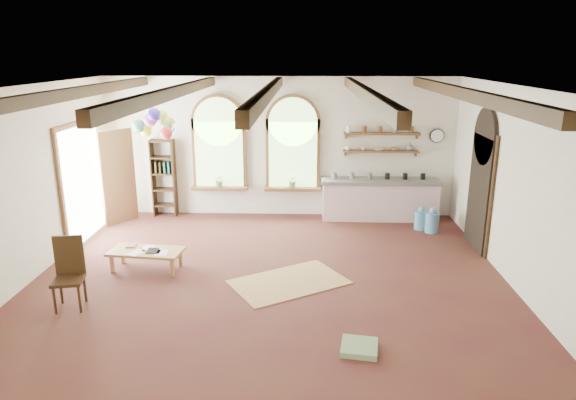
{
  "coord_description": "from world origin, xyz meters",
  "views": [
    {
      "loc": [
        0.6,
        -8.16,
        3.7
      ],
      "look_at": [
        0.29,
        0.6,
        1.18
      ],
      "focal_mm": 32.0,
      "sensor_mm": 36.0,
      "label": 1
    }
  ],
  "objects_px": {
    "kitchen_counter": "(380,199)",
    "balloon_cluster": "(158,123)",
    "side_chair": "(70,288)",
    "coffee_table": "(146,252)"
  },
  "relations": [
    {
      "from": "coffee_table",
      "to": "balloon_cluster",
      "type": "xyz_separation_m",
      "value": [
        -0.21,
        1.98,
        2.01
      ]
    },
    {
      "from": "balloon_cluster",
      "to": "coffee_table",
      "type": "bearing_deg",
      "value": -83.96
    },
    {
      "from": "coffee_table",
      "to": "kitchen_counter",
      "type": "bearing_deg",
      "value": 34.1
    },
    {
      "from": "side_chair",
      "to": "kitchen_counter",
      "type": "bearing_deg",
      "value": 40.62
    },
    {
      "from": "kitchen_counter",
      "to": "balloon_cluster",
      "type": "relative_size",
      "value": 2.3
    },
    {
      "from": "kitchen_counter",
      "to": "balloon_cluster",
      "type": "distance_m",
      "value": 5.17
    },
    {
      "from": "side_chair",
      "to": "balloon_cluster",
      "type": "distance_m",
      "value": 3.99
    },
    {
      "from": "coffee_table",
      "to": "balloon_cluster",
      "type": "relative_size",
      "value": 1.14
    },
    {
      "from": "kitchen_counter",
      "to": "balloon_cluster",
      "type": "xyz_separation_m",
      "value": [
        -4.71,
        -1.07,
        1.85
      ]
    },
    {
      "from": "kitchen_counter",
      "to": "side_chair",
      "type": "xyz_separation_m",
      "value": [
        -5.22,
        -4.48,
        -0.16
      ]
    }
  ]
}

